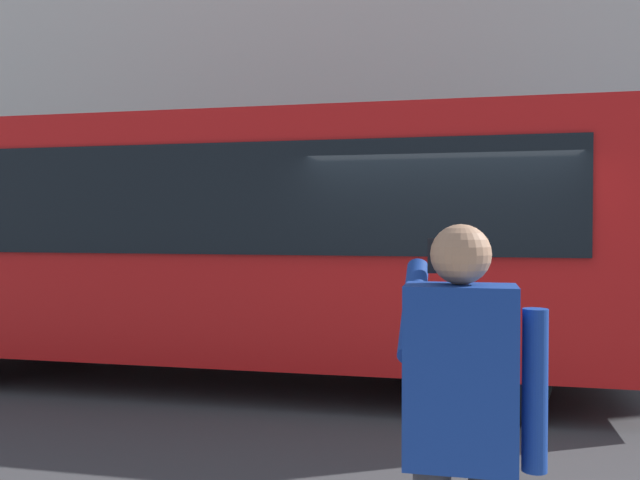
% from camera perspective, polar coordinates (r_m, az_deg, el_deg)
% --- Properties ---
extents(ground_plane, '(60.00, 60.00, 0.00)m').
position_cam_1_polar(ground_plane, '(7.21, 10.38, -13.51)').
color(ground_plane, '#38383A').
extents(building_facade_far, '(28.00, 1.55, 12.00)m').
position_cam_1_polar(building_facade_far, '(14.38, 11.59, 18.07)').
color(building_facade_far, beige).
rests_on(building_facade_far, ground_plane).
extents(red_bus, '(9.05, 2.54, 3.08)m').
position_cam_1_polar(red_bus, '(7.97, -7.72, 0.16)').
color(red_bus, red).
rests_on(red_bus, ground_plane).
extents(pedestrian_photographer, '(0.53, 0.52, 1.70)m').
position_cam_1_polar(pedestrian_photographer, '(2.57, 11.95, -14.68)').
color(pedestrian_photographer, '#2D2D33').
rests_on(pedestrian_photographer, sidewalk_curb).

